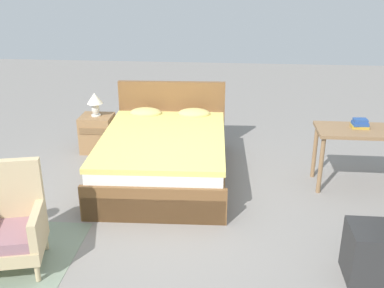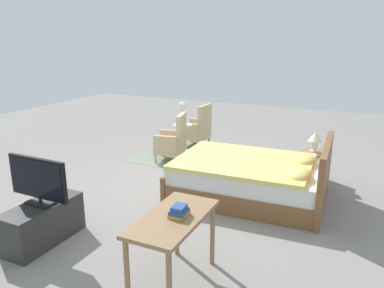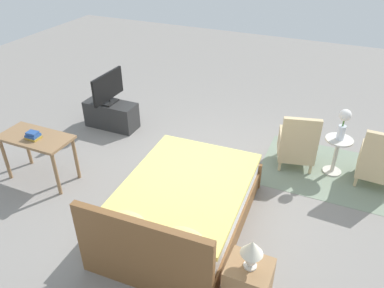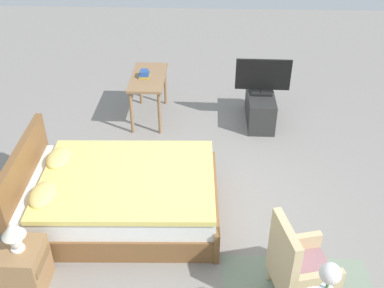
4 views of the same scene
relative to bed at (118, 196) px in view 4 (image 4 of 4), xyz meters
name	(u,v)px [view 4 (image 4 of 4)]	position (x,y,z in m)	size (l,w,h in m)	color
ground_plane	(198,207)	(0.17, -0.92, -0.30)	(16.00, 16.00, 0.00)	gray
bed	(118,196)	(0.00, 0.00, 0.00)	(1.59, 2.25, 0.96)	brown
armchair_by_window_right	(298,268)	(-1.06, -1.90, 0.08)	(0.65, 0.65, 0.92)	#CCB284
flower_vase	(328,282)	(-1.63, -1.97, 0.59)	(0.17, 0.17, 0.48)	silver
nightstand	(24,268)	(-1.07, 0.72, -0.04)	(0.44, 0.41, 0.52)	#997047
table_lamp	(13,233)	(-1.07, 0.73, 0.44)	(0.22, 0.22, 0.33)	silver
tv_stand	(260,107)	(2.28, -1.83, -0.06)	(0.96, 0.40, 0.48)	#2D2D2D
tv_flatscreen	(263,76)	(2.28, -1.83, 0.48)	(0.21, 0.83, 0.56)	black
vanity_desk	(148,83)	(2.32, -0.09, 0.32)	(1.04, 0.52, 0.72)	#8E6B47
book_stack	(144,74)	(2.29, -0.03, 0.47)	(0.20, 0.15, 0.11)	#B79333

